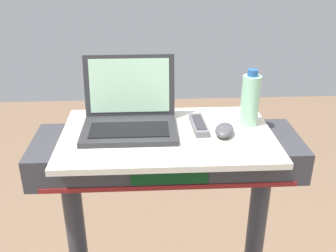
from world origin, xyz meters
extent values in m
cube|color=#38383D|center=(0.00, 0.70, 1.08)|extent=(0.90, 0.28, 0.11)
cube|color=#0C3F19|center=(0.00, 0.56, 1.08)|extent=(0.24, 0.01, 0.06)
cube|color=maroon|center=(0.00, 0.56, 1.04)|extent=(0.81, 0.00, 0.02)
cube|color=beige|center=(0.00, 0.70, 1.15)|extent=(0.70, 0.44, 0.02)
cube|color=#2D2D30|center=(-0.12, 0.71, 1.16)|extent=(0.31, 0.21, 0.02)
cube|color=black|center=(-0.12, 0.69, 1.17)|extent=(0.26, 0.12, 0.00)
cube|color=#2D2D30|center=(-0.12, 0.83, 1.28)|extent=(0.31, 0.04, 0.21)
cube|color=#B2E0B7|center=(-0.12, 0.83, 1.28)|extent=(0.28, 0.03, 0.18)
ellipsoid|color=#4C4C51|center=(0.19, 0.68, 1.17)|extent=(0.09, 0.11, 0.03)
cylinder|color=#9EDBB2|center=(0.29, 0.76, 1.24)|extent=(0.06, 0.06, 0.17)
cylinder|color=#2659A5|center=(0.29, 0.76, 1.34)|extent=(0.03, 0.03, 0.02)
cube|color=slate|center=(0.11, 0.74, 1.17)|extent=(0.05, 0.16, 0.02)
cube|color=#333338|center=(0.11, 0.74, 1.18)|extent=(0.04, 0.12, 0.00)
camera|label=1|loc=(-0.06, -0.46, 1.73)|focal=41.77mm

